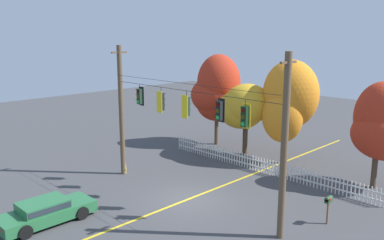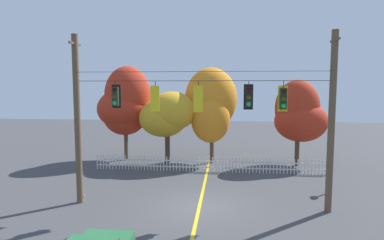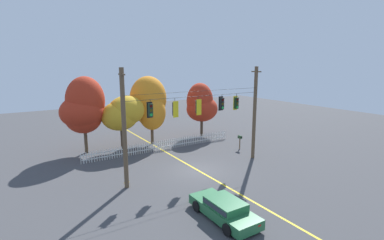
{
  "view_description": "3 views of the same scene",
  "coord_description": "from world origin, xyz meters",
  "px_view_note": "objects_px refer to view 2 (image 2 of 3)",
  "views": [
    {
      "loc": [
        15.15,
        -14.64,
        8.95
      ],
      "look_at": [
        -0.22,
        0.57,
        4.34
      ],
      "focal_mm": 38.47,
      "sensor_mm": 36.0,
      "label": 1
    },
    {
      "loc": [
        1.21,
        -15.23,
        5.73
      ],
      "look_at": [
        -0.39,
        0.39,
        4.14
      ],
      "focal_mm": 30.84,
      "sensor_mm": 36.0,
      "label": 2
    },
    {
      "loc": [
        -11.93,
        -18.02,
        8.44
      ],
      "look_at": [
        -0.26,
        0.53,
        4.09
      ],
      "focal_mm": 26.61,
      "sensor_mm": 36.0,
      "label": 3
    }
  ],
  "objects_px": {
    "traffic_signal_eastbound_side": "(116,96)",
    "roadside_mailbox": "(329,173)",
    "traffic_signal_southbound_primary": "(155,98)",
    "traffic_signal_northbound_primary": "(283,99)",
    "autumn_oak_far_east": "(210,105)",
    "traffic_signal_northbound_secondary": "(198,99)",
    "fire_hydrant": "(81,195)",
    "autumn_maple_far_west": "(299,115)",
    "autumn_maple_mid": "(168,114)",
    "autumn_maple_near_fence": "(125,105)",
    "traffic_signal_westbound_side": "(249,97)"
  },
  "relations": [
    {
      "from": "autumn_maple_far_west",
      "to": "roadside_mailbox",
      "type": "bearing_deg",
      "value": -87.95
    },
    {
      "from": "traffic_signal_westbound_side",
      "to": "traffic_signal_eastbound_side",
      "type": "bearing_deg",
      "value": -180.0
    },
    {
      "from": "traffic_signal_westbound_side",
      "to": "roadside_mailbox",
      "type": "height_order",
      "value": "traffic_signal_westbound_side"
    },
    {
      "from": "autumn_maple_mid",
      "to": "traffic_signal_southbound_primary",
      "type": "bearing_deg",
      "value": -83.58
    },
    {
      "from": "traffic_signal_northbound_secondary",
      "to": "autumn_maple_near_fence",
      "type": "relative_size",
      "value": 0.2
    },
    {
      "from": "traffic_signal_southbound_primary",
      "to": "roadside_mailbox",
      "type": "relative_size",
      "value": 1.01
    },
    {
      "from": "traffic_signal_southbound_primary",
      "to": "roadside_mailbox",
      "type": "xyz_separation_m",
      "value": [
        8.86,
        2.73,
        -4.05
      ]
    },
    {
      "from": "autumn_maple_mid",
      "to": "fire_hydrant",
      "type": "distance_m",
      "value": 9.69
    },
    {
      "from": "traffic_signal_northbound_secondary",
      "to": "autumn_maple_near_fence",
      "type": "height_order",
      "value": "autumn_maple_near_fence"
    },
    {
      "from": "traffic_signal_northbound_secondary",
      "to": "autumn_oak_far_east",
      "type": "height_order",
      "value": "autumn_oak_far_east"
    },
    {
      "from": "traffic_signal_eastbound_side",
      "to": "autumn_oak_far_east",
      "type": "relative_size",
      "value": 0.18
    },
    {
      "from": "traffic_signal_eastbound_side",
      "to": "autumn_maple_mid",
      "type": "relative_size",
      "value": 0.24
    },
    {
      "from": "traffic_signal_southbound_primary",
      "to": "fire_hydrant",
      "type": "xyz_separation_m",
      "value": [
        -3.85,
        0.08,
        -4.81
      ]
    },
    {
      "from": "traffic_signal_eastbound_side",
      "to": "traffic_signal_westbound_side",
      "type": "xyz_separation_m",
      "value": [
        6.26,
        0.0,
        -0.01
      ]
    },
    {
      "from": "traffic_signal_westbound_side",
      "to": "autumn_maple_far_west",
      "type": "bearing_deg",
      "value": 65.35
    },
    {
      "from": "autumn_maple_near_fence",
      "to": "roadside_mailbox",
      "type": "bearing_deg",
      "value": -27.34
    },
    {
      "from": "roadside_mailbox",
      "to": "traffic_signal_northbound_secondary",
      "type": "bearing_deg",
      "value": -158.19
    },
    {
      "from": "traffic_signal_eastbound_side",
      "to": "roadside_mailbox",
      "type": "relative_size",
      "value": 0.92
    },
    {
      "from": "fire_hydrant",
      "to": "traffic_signal_westbound_side",
      "type": "bearing_deg",
      "value": -0.42
    },
    {
      "from": "traffic_signal_northbound_secondary",
      "to": "autumn_maple_near_fence",
      "type": "xyz_separation_m",
      "value": [
        -6.47,
        9.61,
        -0.88
      ]
    },
    {
      "from": "autumn_maple_far_west",
      "to": "fire_hydrant",
      "type": "relative_size",
      "value": 8.17
    },
    {
      "from": "autumn_oak_far_east",
      "to": "autumn_maple_far_west",
      "type": "relative_size",
      "value": 1.15
    },
    {
      "from": "autumn_maple_near_fence",
      "to": "autumn_maple_far_west",
      "type": "relative_size",
      "value": 1.17
    },
    {
      "from": "traffic_signal_southbound_primary",
      "to": "autumn_maple_near_fence",
      "type": "xyz_separation_m",
      "value": [
        -4.45,
        9.61,
        -0.89
      ]
    },
    {
      "from": "traffic_signal_eastbound_side",
      "to": "fire_hydrant",
      "type": "relative_size",
      "value": 1.68
    },
    {
      "from": "traffic_signal_northbound_secondary",
      "to": "traffic_signal_northbound_primary",
      "type": "xyz_separation_m",
      "value": [
        3.85,
        0.02,
        0.02
      ]
    },
    {
      "from": "traffic_signal_eastbound_side",
      "to": "autumn_maple_mid",
      "type": "xyz_separation_m",
      "value": [
        0.96,
        8.7,
        -1.59
      ]
    },
    {
      "from": "traffic_signal_westbound_side",
      "to": "autumn_maple_mid",
      "type": "bearing_deg",
      "value": 121.35
    },
    {
      "from": "traffic_signal_northbound_primary",
      "to": "autumn_oak_far_east",
      "type": "bearing_deg",
      "value": 111.61
    },
    {
      "from": "traffic_signal_northbound_primary",
      "to": "roadside_mailbox",
      "type": "bearing_deg",
      "value": 42.27
    },
    {
      "from": "traffic_signal_eastbound_side",
      "to": "traffic_signal_northbound_secondary",
      "type": "height_order",
      "value": "same"
    },
    {
      "from": "autumn_maple_mid",
      "to": "autumn_maple_near_fence",
      "type": "bearing_deg",
      "value": 165.59
    },
    {
      "from": "traffic_signal_northbound_primary",
      "to": "autumn_oak_far_east",
      "type": "xyz_separation_m",
      "value": [
        -3.78,
        9.53,
        -0.85
      ]
    },
    {
      "from": "autumn_maple_near_fence",
      "to": "roadside_mailbox",
      "type": "distance_m",
      "value": 15.31
    },
    {
      "from": "fire_hydrant",
      "to": "traffic_signal_eastbound_side",
      "type": "bearing_deg",
      "value": -1.82
    },
    {
      "from": "autumn_maple_far_west",
      "to": "autumn_maple_near_fence",
      "type": "bearing_deg",
      "value": 179.0
    },
    {
      "from": "traffic_signal_southbound_primary",
      "to": "roadside_mailbox",
      "type": "bearing_deg",
      "value": 17.15
    },
    {
      "from": "autumn_oak_far_east",
      "to": "fire_hydrant",
      "type": "bearing_deg",
      "value": -122.09
    },
    {
      "from": "traffic_signal_northbound_primary",
      "to": "traffic_signal_southbound_primary",
      "type": "bearing_deg",
      "value": -179.81
    },
    {
      "from": "traffic_signal_northbound_primary",
      "to": "roadside_mailbox",
      "type": "relative_size",
      "value": 1.0
    },
    {
      "from": "traffic_signal_westbound_side",
      "to": "autumn_maple_mid",
      "type": "height_order",
      "value": "traffic_signal_westbound_side"
    },
    {
      "from": "fire_hydrant",
      "to": "roadside_mailbox",
      "type": "distance_m",
      "value": 13.0
    },
    {
      "from": "autumn_maple_mid",
      "to": "fire_hydrant",
      "type": "height_order",
      "value": "autumn_maple_mid"
    },
    {
      "from": "traffic_signal_northbound_secondary",
      "to": "autumn_maple_far_west",
      "type": "relative_size",
      "value": 0.23
    },
    {
      "from": "autumn_maple_far_west",
      "to": "autumn_maple_mid",
      "type": "bearing_deg",
      "value": -176.05
    },
    {
      "from": "traffic_signal_southbound_primary",
      "to": "autumn_oak_far_east",
      "type": "xyz_separation_m",
      "value": [
        2.09,
        9.55,
        -0.84
      ]
    },
    {
      "from": "traffic_signal_northbound_secondary",
      "to": "roadside_mailbox",
      "type": "xyz_separation_m",
      "value": [
        6.83,
        2.73,
        -4.04
      ]
    },
    {
      "from": "traffic_signal_eastbound_side",
      "to": "autumn_maple_near_fence",
      "type": "bearing_deg",
      "value": 104.66
    },
    {
      "from": "autumn_maple_mid",
      "to": "traffic_signal_westbound_side",
      "type": "bearing_deg",
      "value": -58.65
    },
    {
      "from": "traffic_signal_eastbound_side",
      "to": "traffic_signal_westbound_side",
      "type": "bearing_deg",
      "value": 0.0
    }
  ]
}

